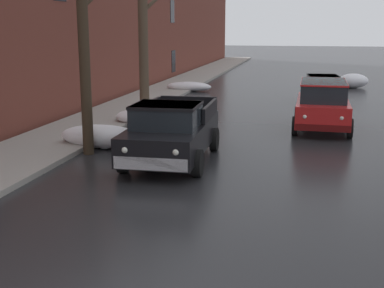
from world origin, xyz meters
The scene contains 11 objects.
left_sidewalk_slab centered at (-6.14, 18.00, 0.08)m, with size 2.93×80.00×0.15m, color gray.
brick_townhouse_facade centered at (-8.10, 18.01, 4.33)m, with size 0.63×80.00×8.65m.
snow_bank_near_corner_left centered at (-4.33, 10.78, 0.36)m, with size 2.72×1.14×0.74m.
snow_bank_along_left_kerb centered at (4.82, 29.61, 0.42)m, with size 1.81×1.24×0.89m.
snow_bank_mid_block_left centered at (-4.18, 14.82, 0.32)m, with size 2.18×1.46×0.64m.
snow_bank_along_right_kerb centered at (-4.89, 25.62, 0.28)m, with size 2.69×1.10×0.58m.
bare_tree_second_along_sidewalk centered at (-4.43, 9.91, 3.97)m, with size 2.96×2.90×7.58m.
bare_tree_mid_block centered at (-4.41, 15.60, 3.83)m, with size 2.76×2.37×7.16m.
pickup_truck_black_approaching_near_lane centered at (-1.70, 9.56, 0.88)m, with size 2.32×4.94×1.76m.
suv_red_parked_kerbside_close centered at (2.59, 15.36, 0.99)m, with size 2.11×4.29×1.82m.
sedan_black_parked_kerbside_mid centered at (2.79, 21.87, 0.75)m, with size 2.14×4.14×1.42m.
Camera 1 is at (1.97, -4.28, 3.80)m, focal length 48.27 mm.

